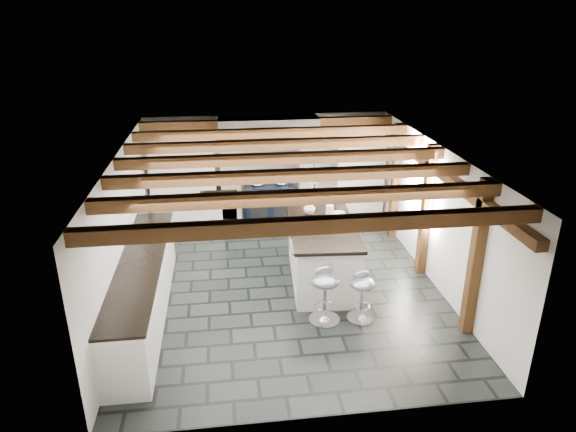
{
  "coord_description": "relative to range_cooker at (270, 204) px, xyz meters",
  "views": [
    {
      "loc": [
        -0.92,
        -7.46,
        4.31
      ],
      "look_at": [
        0.1,
        0.4,
        1.1
      ],
      "focal_mm": 32.0,
      "sensor_mm": 36.0,
      "label": 1
    }
  ],
  "objects": [
    {
      "name": "room_shell",
      "position": [
        -0.61,
        -1.26,
        0.6
      ],
      "size": [
        6.0,
        6.03,
        6.0
      ],
      "color": "white",
      "rests_on": "ground"
    },
    {
      "name": "range_cooker",
      "position": [
        0.0,
        0.0,
        0.0
      ],
      "size": [
        1.0,
        0.63,
        0.99
      ],
      "color": "black",
      "rests_on": "ground"
    },
    {
      "name": "kitchen_island",
      "position": [
        0.64,
        -2.54,
        0.06
      ],
      "size": [
        1.21,
        2.12,
        1.36
      ],
      "rotation": [
        0.0,
        0.0,
        -0.07
      ],
      "color": "white",
      "rests_on": "ground"
    },
    {
      "name": "bar_stool_near",
      "position": [
        1.0,
        -3.79,
        0.01
      ],
      "size": [
        0.45,
        0.45,
        0.77
      ],
      "rotation": [
        0.0,
        0.0,
        0.24
      ],
      "color": "silver",
      "rests_on": "ground"
    },
    {
      "name": "ground",
      "position": [
        0.0,
        -2.68,
        -0.47
      ],
      "size": [
        6.0,
        6.0,
        0.0
      ],
      "primitive_type": "plane",
      "color": "black",
      "rests_on": "ground"
    },
    {
      "name": "bar_stool_far",
      "position": [
        0.45,
        -3.76,
        0.07
      ],
      "size": [
        0.52,
        0.52,
        0.86
      ],
      "rotation": [
        0.0,
        0.0,
        0.26
      ],
      "color": "silver",
      "rests_on": "ground"
    }
  ]
}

